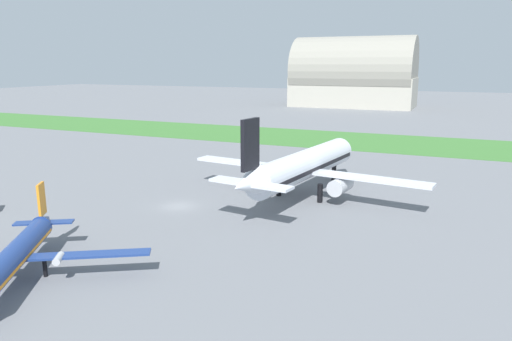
{
  "coord_description": "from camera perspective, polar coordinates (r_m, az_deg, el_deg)",
  "views": [
    {
      "loc": [
        32.98,
        -50.61,
        18.14
      ],
      "look_at": [
        6.15,
        11.36,
        3.0
      ],
      "focal_mm": 33.29,
      "sensor_mm": 36.0,
      "label": 1
    }
  ],
  "objects": [
    {
      "name": "grass_taxiway_strip",
      "position": [
        120.08,
        7.21,
        3.87
      ],
      "size": [
        360.0,
        28.0,
        0.08
      ],
      "primitive_type": "cube",
      "color": "#3D7533",
      "rests_on": "ground_plane"
    },
    {
      "name": "hangar_distant",
      "position": [
        214.55,
        11.67,
        10.93
      ],
      "size": [
        51.76,
        29.36,
        29.93
      ],
      "color": "#B2AD9E",
      "rests_on": "ground_plane"
    },
    {
      "name": "ground_plane",
      "position": [
        63.07,
        -9.29,
        -4.25
      ],
      "size": [
        600.0,
        600.0,
        0.0
      ],
      "primitive_type": "plane",
      "color": "slate"
    },
    {
      "name": "airplane_midfield_jet",
      "position": [
        65.72,
        5.67,
        0.54
      ],
      "size": [
        34.83,
        34.27,
        12.33
      ],
      "rotation": [
        0.0,
        0.0,
        1.44
      ],
      "color": "silver",
      "rests_on": "ground_plane"
    },
    {
      "name": "airplane_foreground_turboprop",
      "position": [
        45.55,
        -26.88,
        -8.94
      ],
      "size": [
        19.92,
        17.38,
        6.69
      ],
      "rotation": [
        0.0,
        0.0,
        5.25
      ],
      "color": "navy",
      "rests_on": "ground_plane"
    }
  ]
}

